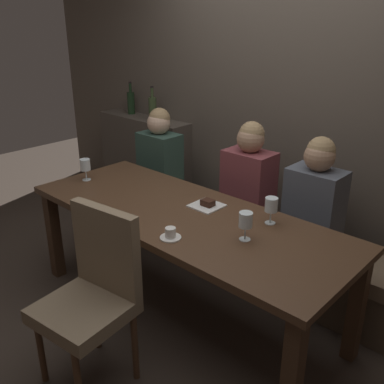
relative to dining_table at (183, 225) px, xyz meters
name	(u,v)px	position (x,y,z in m)	size (l,w,h in m)	color
ground	(184,309)	(0.00, 0.00, -0.65)	(9.00, 9.00, 0.00)	#382D26
back_wall_tiled	(295,71)	(0.00, 1.22, 0.85)	(6.00, 0.12, 3.00)	brown
back_counter	(146,162)	(-1.55, 1.04, -0.18)	(1.10, 0.28, 0.95)	#494138
dining_table	(183,225)	(0.00, 0.00, 0.00)	(2.20, 0.84, 0.74)	#412B1C
banquette_bench	(246,244)	(0.00, 0.70, -0.42)	(2.50, 0.44, 0.45)	#4A3C2E
chair_near_side	(94,288)	(0.04, -0.72, -0.09)	(0.49, 0.49, 0.98)	#4C3321
diner_redhead	(160,152)	(-0.95, 0.69, 0.14)	(0.36, 0.24, 0.72)	#2D473D
diner_bearded	(249,175)	(-0.01, 0.71, 0.15)	(0.36, 0.24, 0.75)	brown
diner_far_end	(315,194)	(0.52, 0.72, 0.14)	(0.36, 0.24, 0.73)	#4C515B
wine_bottle_dark_red	(131,102)	(-1.77, 1.06, 0.42)	(0.08, 0.08, 0.33)	black
wine_bottle_pale_label	(153,108)	(-1.38, 1.01, 0.42)	(0.08, 0.08, 0.33)	#384728
wine_glass_near_right	(271,206)	(0.49, 0.24, 0.20)	(0.08, 0.08, 0.16)	silver
wine_glass_near_left	(246,221)	(0.50, -0.02, 0.20)	(0.08, 0.08, 0.16)	silver
wine_glass_far_left	(85,165)	(-0.94, -0.08, 0.20)	(0.08, 0.08, 0.16)	silver
espresso_cup	(170,234)	(0.19, -0.29, 0.11)	(0.12, 0.12, 0.06)	white
dessert_plate	(207,205)	(0.05, 0.17, 0.10)	(0.19, 0.19, 0.05)	white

